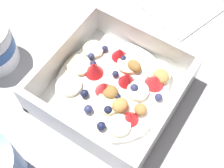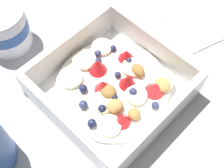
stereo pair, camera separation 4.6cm
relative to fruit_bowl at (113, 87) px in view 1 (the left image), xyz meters
name	(u,v)px [view 1 (the left image)]	position (x,y,z in m)	size (l,w,h in m)	color
ground_plane	(104,98)	(-0.01, 0.01, -0.02)	(2.40, 2.40, 0.00)	#9E9EA3
fruit_bowl	(113,87)	(0.00, 0.00, 0.00)	(0.19, 0.19, 0.06)	white
folded_napkin	(180,4)	(0.22, 0.00, -0.02)	(0.12, 0.12, 0.01)	white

